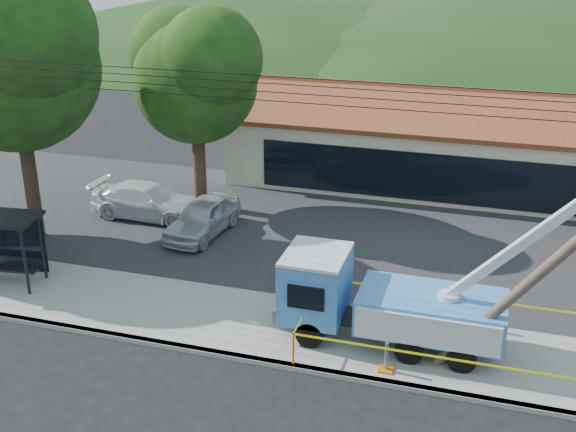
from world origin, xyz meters
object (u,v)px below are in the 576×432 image
(utility_truck, at_px, (387,299))
(car_white, at_px, (150,219))
(bus_shelter, at_px, (4,233))
(car_silver, at_px, (203,236))

(utility_truck, distance_m, car_white, 13.50)
(bus_shelter, bearing_deg, utility_truck, -7.54)
(utility_truck, height_order, car_white, utility_truck)
(car_silver, height_order, car_white, car_silver)
(car_silver, bearing_deg, bus_shelter, -123.82)
(bus_shelter, height_order, car_silver, bus_shelter)
(bus_shelter, relative_size, car_silver, 0.65)
(car_white, bearing_deg, car_silver, -108.35)
(bus_shelter, bearing_deg, car_silver, 43.51)
(bus_shelter, relative_size, car_white, 0.56)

